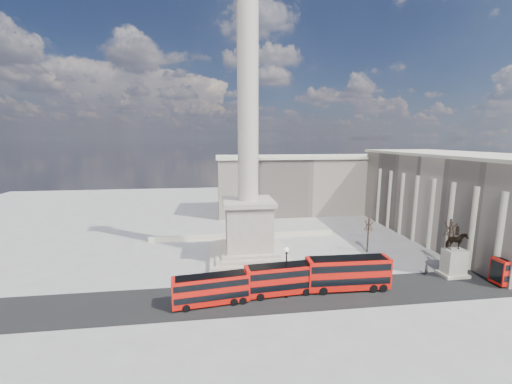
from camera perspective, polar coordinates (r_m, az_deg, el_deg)
The scene contains 17 objects.
ground at distance 54.46m, azimuth -0.80°, elevation -13.65°, with size 180.00×180.00×0.00m, color #A09E98.
asphalt_road at distance 46.42m, azimuth 7.19°, elevation -18.08°, with size 120.00×9.00×0.01m, color black.
nelsons_column at distance 55.65m, azimuth -1.43°, elevation 0.74°, with size 14.00×14.00×49.85m.
balustrade_wall at distance 69.19m, azimuth -2.36°, elevation -8.01°, with size 40.00×0.60×1.10m, color beige.
building_east at distance 79.30m, azimuth 32.47°, elevation -0.73°, with size 19.00×46.00×18.60m.
building_northeast at distance 94.24m, azimuth 8.47°, elevation 1.50°, with size 51.00×17.00×16.60m.
red_bus_a at distance 43.33m, azimuth -8.07°, elevation -17.08°, with size 10.20×3.53×4.05m.
red_bus_b at distance 45.51m, azimuth 5.06°, elevation -15.43°, with size 10.90×3.34×4.35m.
red_bus_c at distance 48.31m, azimuth 16.43°, elevation -13.92°, with size 12.03×3.11×4.85m.
victorian_lamp at distance 43.92m, azimuth 5.54°, elevation -13.64°, with size 0.61×0.61×7.16m.
equestrian_statue at distance 59.52m, azimuth 32.36°, elevation -10.19°, with size 3.96×2.97×8.25m.
bare_tree_near at distance 61.88m, azimuth 31.84°, elevation -5.49°, with size 2.01×2.01×8.79m.
bare_tree_mid at distance 63.53m, azimuth 19.82°, elevation -5.50°, with size 1.86×1.86×7.05m.
bare_tree_far at distance 73.28m, azimuth 30.56°, elevation -4.54°, with size 1.64×1.64×6.69m.
pedestrian_walking at distance 58.17m, azimuth 28.57°, elevation -12.32°, with size 0.68×0.45×1.87m, color #272521.
pedestrian_standing at distance 55.64m, azimuth 22.46°, elevation -12.86°, with size 0.90×0.70×1.86m, color #272521.
pedestrian_crossing at distance 49.87m, azimuth 3.51°, elevation -14.84°, with size 1.03×0.43×1.76m, color #272521.
Camera 1 is at (-5.78, -49.67, 21.57)m, focal length 22.00 mm.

